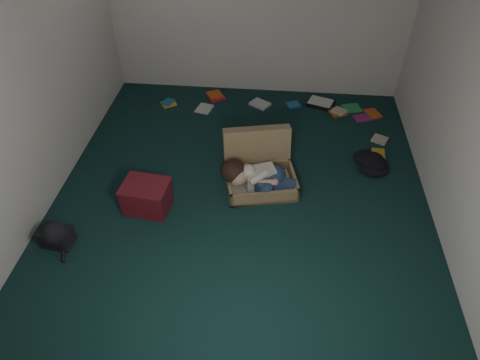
# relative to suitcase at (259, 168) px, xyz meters

# --- Properties ---
(floor) EXTENTS (4.50, 4.50, 0.00)m
(floor) POSITION_rel_suitcase_xyz_m (-0.17, -0.27, -0.16)
(floor) COLOR #0F2B29
(floor) RESTS_ON ground
(wall_back) EXTENTS (4.50, 0.00, 4.50)m
(wall_back) POSITION_rel_suitcase_xyz_m (-0.17, 1.98, 1.14)
(wall_back) COLOR white
(wall_back) RESTS_ON ground
(wall_front) EXTENTS (4.50, 0.00, 4.50)m
(wall_front) POSITION_rel_suitcase_xyz_m (-0.17, -2.52, 1.14)
(wall_front) COLOR white
(wall_front) RESTS_ON ground
(wall_left) EXTENTS (0.00, 4.50, 4.50)m
(wall_left) POSITION_rel_suitcase_xyz_m (-2.17, -0.27, 1.14)
(wall_left) COLOR white
(wall_left) RESTS_ON ground
(wall_right) EXTENTS (0.00, 4.50, 4.50)m
(wall_right) POSITION_rel_suitcase_xyz_m (1.83, -0.27, 1.14)
(wall_right) COLOR white
(wall_right) RESTS_ON ground
(suitcase) EXTENTS (0.89, 0.87, 0.55)m
(suitcase) POSITION_rel_suitcase_xyz_m (0.00, 0.00, 0.00)
(suitcase) COLOR #9B8055
(suitcase) RESTS_ON floor
(person) EXTENTS (0.83, 0.41, 0.34)m
(person) POSITION_rel_suitcase_xyz_m (-0.01, -0.19, 0.04)
(person) COLOR silver
(person) RESTS_ON suitcase
(maroon_bin) EXTENTS (0.50, 0.41, 0.32)m
(maroon_bin) POSITION_rel_suitcase_xyz_m (-1.13, -0.56, -0.00)
(maroon_bin) COLOR maroon
(maroon_bin) RESTS_ON floor
(backpack) EXTENTS (0.38, 0.32, 0.21)m
(backpack) POSITION_rel_suitcase_xyz_m (-1.87, -1.12, -0.06)
(backpack) COLOR black
(backpack) RESTS_ON floor
(clothing_pile) EXTENTS (0.51, 0.46, 0.14)m
(clothing_pile) POSITION_rel_suitcase_xyz_m (1.28, 0.33, -0.10)
(clothing_pile) COLOR black
(clothing_pile) RESTS_ON floor
(paper_tray) EXTENTS (0.43, 0.37, 0.05)m
(paper_tray) POSITION_rel_suitcase_xyz_m (0.76, 1.66, -0.14)
(paper_tray) COLOR black
(paper_tray) RESTS_ON floor
(book_scatter) EXTENTS (3.04, 1.35, 0.02)m
(book_scatter) POSITION_rel_suitcase_xyz_m (0.47, 1.36, -0.15)
(book_scatter) COLOR gold
(book_scatter) RESTS_ON floor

